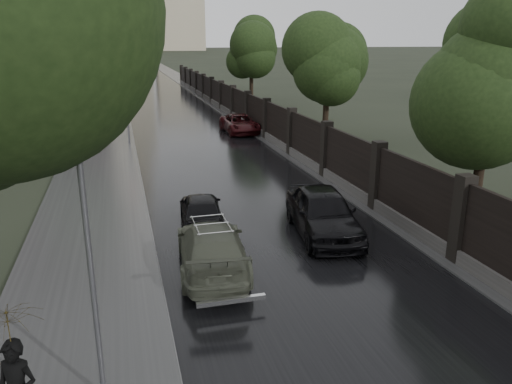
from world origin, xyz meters
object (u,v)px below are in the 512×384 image
at_px(pedestrian_umbrella, 9,338).
at_px(tree_left_far, 65,57).
at_px(tree_right_b, 328,64).
at_px(volga_sedan, 212,248).
at_px(car_right_near, 323,212).
at_px(lamp_post, 91,270).
at_px(tree_right_c, 251,55).
at_px(tree_right_a, 491,83).
at_px(hatchback_left, 201,209).
at_px(car_right_far, 240,124).
at_px(traffic_light, 127,107).

bearing_deg(pedestrian_umbrella, tree_left_far, 116.08).
relative_size(tree_right_b, pedestrian_umbrella, 2.43).
bearing_deg(tree_left_far, volga_sedan, -76.83).
bearing_deg(volga_sedan, car_right_near, -152.58).
xyz_separation_m(lamp_post, car_right_near, (7.00, 6.62, -1.87)).
distance_m(tree_right_b, tree_right_c, 18.00).
bearing_deg(volga_sedan, tree_right_b, -117.34).
relative_size(tree_right_a, lamp_post, 1.37).
xyz_separation_m(tree_left_far, lamp_post, (2.60, -28.50, -2.57)).
height_order(car_right_near, pedestrian_umbrella, pedestrian_umbrella).
bearing_deg(pedestrian_umbrella, lamp_post, 56.49).
distance_m(lamp_post, hatchback_left, 9.36).
bearing_deg(lamp_post, car_right_near, 43.42).
bearing_deg(hatchback_left, car_right_far, -101.79).
bearing_deg(tree_left_far, car_right_far, -11.73).
relative_size(tree_left_far, volga_sedan, 1.59).
relative_size(tree_right_c, traffic_light, 1.75).
distance_m(traffic_light, hatchback_left, 15.18).
bearing_deg(volga_sedan, traffic_light, -79.01).
height_order(tree_right_b, volga_sedan, tree_right_b).
bearing_deg(volga_sedan, tree_left_far, -71.41).
distance_m(tree_left_far, pedestrian_umbrella, 29.49).
bearing_deg(tree_right_a, pedestrian_umbrella, -152.68).
distance_m(tree_left_far, car_right_far, 12.52).
bearing_deg(tree_right_b, volga_sedan, -122.76).
xyz_separation_m(tree_right_b, car_right_near, (-5.90, -13.88, -4.14)).
bearing_deg(pedestrian_umbrella, tree_right_a, 50.66).
relative_size(tree_right_c, car_right_near, 1.48).
bearing_deg(car_right_near, traffic_light, 116.36).
bearing_deg(tree_right_c, tree_right_b, -90.00).
xyz_separation_m(tree_right_b, traffic_light, (-11.80, 2.99, -2.55)).
xyz_separation_m(lamp_post, car_right_far, (8.80, 26.13, -2.02)).
xyz_separation_m(lamp_post, pedestrian_umbrella, (-1.20, -0.78, -0.59)).
xyz_separation_m(tree_right_c, pedestrian_umbrella, (-14.10, -39.28, -2.87)).
distance_m(volga_sedan, car_right_far, 21.97).
bearing_deg(car_right_near, hatchback_left, 160.22).
bearing_deg(tree_right_a, tree_left_far, 125.17).
bearing_deg(car_right_near, lamp_post, -129.50).
bearing_deg(hatchback_left, pedestrian_umbrella, 70.86).
height_order(traffic_light, volga_sedan, traffic_light).
bearing_deg(car_right_far, pedestrian_umbrella, -111.54).
xyz_separation_m(tree_left_far, traffic_light, (3.70, -5.01, -2.84)).
relative_size(tree_right_a, pedestrian_umbrella, 2.43).
xyz_separation_m(tree_right_b, tree_right_c, (0.00, 18.00, 0.00)).
bearing_deg(tree_right_a, traffic_light, 124.77).
bearing_deg(tree_right_c, car_right_far, -108.34).
distance_m(tree_right_a, car_right_far, 20.51).
bearing_deg(volga_sedan, lamp_post, 65.10).
bearing_deg(pedestrian_umbrella, car_right_far, 92.96).
bearing_deg(traffic_light, tree_left_far, 126.47).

